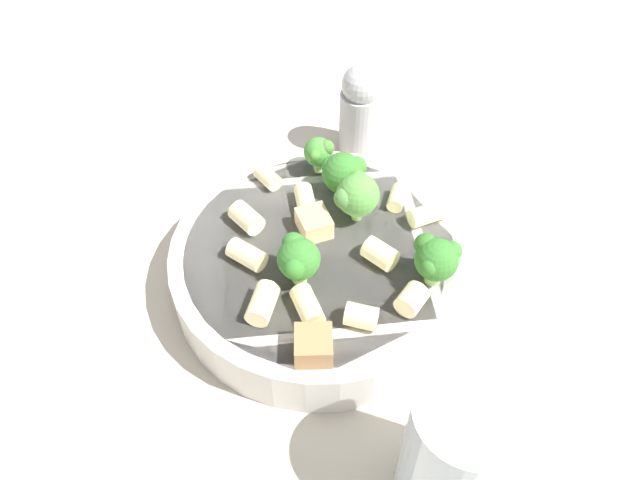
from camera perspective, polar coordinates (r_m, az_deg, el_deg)
The scene contains 22 objects.
ground_plane at distance 0.51m, azimuth -0.00°, elevation -3.81°, with size 2.00×2.00×0.00m, color #BCB29E.
pasta_bowl at distance 0.49m, azimuth -0.00°, elevation -2.12°, with size 0.23×0.23×0.04m.
broccoli_floret_0 at distance 0.51m, azimuth 2.37°, elevation 6.17°, with size 0.04×0.03×0.04m.
broccoli_floret_1 at distance 0.45m, azimuth 10.54°, elevation -1.68°, with size 0.03×0.03×0.04m.
broccoli_floret_2 at distance 0.53m, azimuth -0.08°, elevation 8.04°, with size 0.03×0.03×0.03m.
broccoli_floret_3 at distance 0.44m, azimuth -2.06°, elevation -1.66°, with size 0.03×0.04×0.04m.
broccoli_floret_4 at distance 0.49m, azimuth 3.35°, elevation 4.21°, with size 0.03×0.04×0.04m.
rigatoni_0 at distance 0.44m, azimuth -5.27°, elevation -5.78°, with size 0.02×0.02×0.03m, color beige.
rigatoni_1 at distance 0.53m, azimuth -4.80°, elevation 5.73°, with size 0.01×0.01×0.02m, color beige.
rigatoni_2 at distance 0.43m, azimuth 3.79°, elevation -6.98°, with size 0.02×0.02×0.02m, color beige.
rigatoni_3 at distance 0.47m, azimuth 5.61°, elevation -0.95°, with size 0.02×0.02×0.02m, color beige.
rigatoni_4 at distance 0.44m, azimuth 8.37°, elevation -5.40°, with size 0.02×0.02×0.02m, color beige.
rigatoni_5 at distance 0.44m, azimuth -1.15°, elevation -6.07°, with size 0.02×0.02×0.03m, color beige.
rigatoni_6 at distance 0.51m, azimuth 7.07°, elevation 3.87°, with size 0.01×0.01×0.02m, color beige.
rigatoni_7 at distance 0.49m, azimuth -6.74°, elevation 2.02°, with size 0.02×0.02×0.03m, color beige.
rigatoni_8 at distance 0.47m, azimuth -6.71°, elevation -1.35°, with size 0.02×0.02×0.03m, color beige.
rigatoni_9 at distance 0.50m, azimuth 9.73°, elevation 2.32°, with size 0.02×0.02×0.03m, color beige.
rigatoni_10 at distance 0.51m, azimuth -1.34°, elevation 3.57°, with size 0.02×0.02×0.03m, color beige.
chicken_chunk_0 at distance 0.42m, azimuth -0.60°, elevation -9.63°, with size 0.03×0.03×0.02m, color #A87A4C.
chicken_chunk_1 at distance 0.49m, azimuth -0.54°, elevation 1.56°, with size 0.03×0.02×0.02m, color tan.
drinking_glass at distance 0.40m, azimuth 12.21°, elevation -18.91°, with size 0.06×0.06×0.10m.
pepper_shaker at distance 0.60m, azimuth 3.72°, elevation 11.79°, with size 0.04×0.04×0.09m.
Camera 1 is at (-0.09, 0.30, 0.40)m, focal length 35.00 mm.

